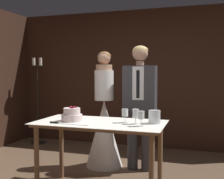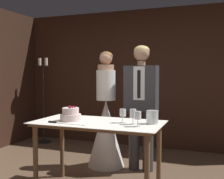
% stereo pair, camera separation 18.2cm
% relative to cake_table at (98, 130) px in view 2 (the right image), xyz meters
% --- Properties ---
extents(wall_back, '(5.15, 0.12, 2.56)m').
position_rel_cake_table_xyz_m(wall_back, '(0.01, 2.23, 0.55)').
color(wall_back, '#382116').
rests_on(wall_back, ground_plane).
extents(cake_table, '(1.47, 0.76, 0.82)m').
position_rel_cake_table_xyz_m(cake_table, '(0.00, 0.00, 0.00)').
color(cake_table, brown).
rests_on(cake_table, ground_plane).
extents(tiered_cake, '(0.24, 0.24, 0.17)m').
position_rel_cake_table_xyz_m(tiered_cake, '(-0.33, -0.04, 0.17)').
color(tiered_cake, beige).
rests_on(tiered_cake, cake_table).
extents(cake_knife, '(0.46, 0.04, 0.02)m').
position_rel_cake_table_xyz_m(cake_knife, '(-0.36, -0.24, 0.11)').
color(cake_knife, silver).
rests_on(cake_knife, cake_table).
extents(wine_glass_near, '(0.07, 0.07, 0.17)m').
position_rel_cake_table_xyz_m(wine_glass_near, '(0.42, -0.01, 0.21)').
color(wine_glass_near, silver).
rests_on(wine_glass_near, cake_table).
extents(wine_glass_middle, '(0.07, 0.07, 0.16)m').
position_rel_cake_table_xyz_m(wine_glass_middle, '(0.50, -0.11, 0.21)').
color(wine_glass_middle, silver).
rests_on(wine_glass_middle, cake_table).
extents(wine_glass_far, '(0.07, 0.07, 0.16)m').
position_rel_cake_table_xyz_m(wine_glass_far, '(0.29, 0.04, 0.21)').
color(wine_glass_far, silver).
rests_on(wine_glass_far, cake_table).
extents(hurricane_candle, '(0.13, 0.13, 0.15)m').
position_rel_cake_table_xyz_m(hurricane_candle, '(0.61, 0.10, 0.17)').
color(hurricane_candle, silver).
rests_on(hurricane_candle, cake_table).
extents(bride, '(0.54, 0.54, 1.70)m').
position_rel_cake_table_xyz_m(bride, '(-0.27, 0.91, -0.11)').
color(bride, white).
rests_on(bride, ground_plane).
extents(groom, '(0.45, 0.25, 1.77)m').
position_rel_cake_table_xyz_m(groom, '(0.27, 0.90, 0.29)').
color(groom, '#38383D').
rests_on(groom, ground_plane).
extents(candle_stand, '(0.28, 0.28, 1.68)m').
position_rel_cake_table_xyz_m(candle_stand, '(-1.95, 1.77, 0.07)').
color(candle_stand, black).
rests_on(candle_stand, ground_plane).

